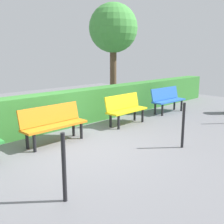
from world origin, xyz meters
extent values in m
plane|color=slate|center=(0.00, 0.00, 0.00)|extent=(18.27, 18.27, 0.00)
cube|color=blue|center=(-4.45, -0.60, 0.41)|extent=(1.44, 0.47, 0.05)
cube|color=blue|center=(-4.45, -0.79, 0.65)|extent=(1.43, 0.19, 0.42)
cylinder|color=black|center=(-5.00, -0.43, 0.20)|extent=(0.07, 0.07, 0.39)
cylinder|color=black|center=(-5.01, -0.73, 0.20)|extent=(0.07, 0.07, 0.39)
cylinder|color=black|center=(-3.88, -0.47, 0.20)|extent=(0.07, 0.07, 0.39)
cylinder|color=black|center=(-3.89, -0.77, 0.20)|extent=(0.07, 0.07, 0.39)
cube|color=yellow|center=(-2.23, -0.55, 0.41)|extent=(1.39, 0.46, 0.05)
cube|color=yellow|center=(-2.22, -0.74, 0.65)|extent=(1.38, 0.16, 0.42)
cylinder|color=black|center=(-2.77, -0.42, 0.20)|extent=(0.07, 0.07, 0.39)
cylinder|color=black|center=(-2.76, -0.72, 0.20)|extent=(0.07, 0.07, 0.39)
cylinder|color=black|center=(-1.69, -0.39, 0.20)|extent=(0.07, 0.07, 0.39)
cylinder|color=black|center=(-1.68, -0.69, 0.20)|extent=(0.07, 0.07, 0.39)
cube|color=orange|center=(0.18, -0.60, 0.41)|extent=(1.58, 0.45, 0.05)
cube|color=orange|center=(0.18, -0.79, 0.65)|extent=(1.57, 0.16, 0.42)
cylinder|color=black|center=(-0.46, -0.46, 0.20)|extent=(0.07, 0.07, 0.39)
cylinder|color=black|center=(-0.45, -0.76, 0.20)|extent=(0.07, 0.07, 0.39)
cylinder|color=black|center=(0.81, -0.43, 0.20)|extent=(0.07, 0.07, 0.39)
cylinder|color=black|center=(0.81, -0.73, 0.20)|extent=(0.07, 0.07, 0.39)
cube|color=#387F33|center=(-1.00, -1.69, 0.49)|extent=(14.27, 0.57, 0.98)
cylinder|color=brown|center=(-4.63, -3.49, 1.21)|extent=(0.27, 0.27, 2.43)
sphere|color=#479942|center=(-4.63, -3.49, 3.02)|extent=(1.97, 1.97, 1.97)
cylinder|color=black|center=(-1.63, 1.61, 0.50)|extent=(0.06, 0.06, 1.00)
cylinder|color=black|center=(1.49, 1.61, 0.50)|extent=(0.06, 0.06, 1.00)
camera|label=1|loc=(3.49, 4.52, 2.04)|focal=43.58mm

